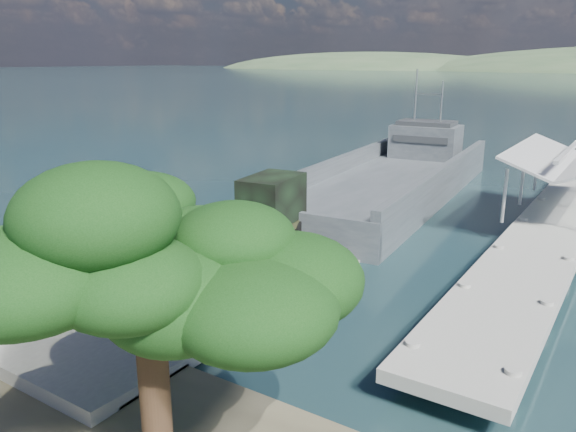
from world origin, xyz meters
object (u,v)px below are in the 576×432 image
object	(u,v)px
soldier	(150,256)
overhang_tree	(144,254)
military_truck	(259,218)
landing_craft	(389,187)
pier	(561,208)

from	to	relation	value
soldier	overhang_tree	world-z (taller)	overhang_tree
overhang_tree	military_truck	bearing A→B (deg)	117.42
landing_craft	military_truck	size ratio (longest dim) A/B	4.12
landing_craft	military_truck	world-z (taller)	landing_craft
military_truck	landing_craft	bearing A→B (deg)	83.16
pier	overhang_tree	world-z (taller)	overhang_tree
military_truck	overhang_tree	bearing A→B (deg)	-69.25
pier	soldier	distance (m)	24.79
pier	soldier	world-z (taller)	pier
pier	landing_craft	distance (m)	12.92
pier	overhang_tree	xyz separation A→B (m)	(-4.89, -29.14, 4.74)
landing_craft	soldier	xyz separation A→B (m)	(-2.53, -22.56, 0.58)
pier	overhang_tree	bearing A→B (deg)	-99.53
landing_craft	soldier	size ratio (longest dim) A/B	19.02
soldier	landing_craft	bearing A→B (deg)	67.15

